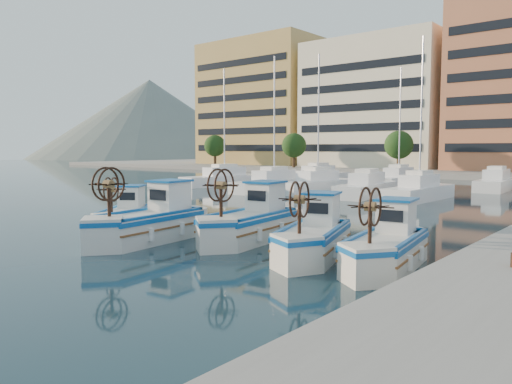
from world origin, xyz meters
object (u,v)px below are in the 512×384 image
at_px(fishing_boat_a, 125,215).
at_px(fishing_boat_d, 314,235).
at_px(fishing_boat_b, 151,220).
at_px(fishing_boat_c, 251,221).
at_px(fishing_boat_e, 387,245).

xyz_separation_m(fishing_boat_a, fishing_boat_d, (9.63, 0.76, 0.05)).
distance_m(fishing_boat_b, fishing_boat_c, 4.01).
bearing_deg(fishing_boat_c, fishing_boat_e, -15.04).
bearing_deg(fishing_boat_a, fishing_boat_e, -32.05).
distance_m(fishing_boat_a, fishing_boat_d, 9.66).
relative_size(fishing_boat_b, fishing_boat_d, 1.11).
bearing_deg(fishing_boat_c, fishing_boat_b, -147.13).
height_order(fishing_boat_c, fishing_boat_e, fishing_boat_c).
bearing_deg(fishing_boat_c, fishing_boat_a, -172.35).
xyz_separation_m(fishing_boat_b, fishing_boat_c, (3.05, 2.61, -0.02)).
bearing_deg(fishing_boat_b, fishing_boat_a, 155.47).
xyz_separation_m(fishing_boat_c, fishing_boat_d, (3.58, -0.89, -0.07)).
relative_size(fishing_boat_b, fishing_boat_e, 1.14).
bearing_deg(fishing_boat_b, fishing_boat_d, 7.54).
height_order(fishing_boat_a, fishing_boat_b, fishing_boat_b).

